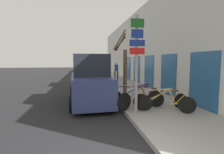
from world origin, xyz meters
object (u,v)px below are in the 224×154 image
at_px(bicycle_2, 140,97).
at_px(street_tree, 124,67).
at_px(pedestrian_near, 116,70).
at_px(bicycle_0, 163,102).
at_px(bicycle_3, 135,97).
at_px(parked_car_0, 90,82).
at_px(signpost, 137,60).
at_px(bicycle_1, 163,100).
at_px(parked_car_1, 88,73).

height_order(bicycle_2, street_tree, street_tree).
relative_size(bicycle_2, pedestrian_near, 1.27).
distance_m(bicycle_0, bicycle_2, 1.04).
xyz_separation_m(bicycle_2, street_tree, (-0.14, 2.30, 1.17)).
distance_m(bicycle_3, parked_car_0, 2.42).
height_order(signpost, bicycle_2, signpost).
height_order(bicycle_0, parked_car_0, parked_car_0).
xyz_separation_m(bicycle_0, street_tree, (-0.79, 3.11, 1.21)).
bearing_deg(bicycle_0, bicycle_1, 0.80).
distance_m(bicycle_1, parked_car_1, 8.46).
xyz_separation_m(parked_car_0, street_tree, (1.89, 0.71, 0.66)).
bearing_deg(street_tree, bicycle_0, -75.72).
xyz_separation_m(bicycle_2, parked_car_1, (-1.92, 7.47, 0.48)).
height_order(bicycle_1, street_tree, street_tree).
relative_size(bicycle_0, parked_car_0, 0.45).
relative_size(pedestrian_near, street_tree, 0.49).
bearing_deg(bicycle_3, bicycle_2, -115.72).
height_order(bicycle_0, street_tree, street_tree).
relative_size(bicycle_0, bicycle_3, 0.91).
bearing_deg(pedestrian_near, parked_car_0, -113.68).
bearing_deg(bicycle_3, signpost, -177.96).
relative_size(bicycle_2, parked_car_0, 0.48).
bearing_deg(bicycle_2, parked_car_0, 22.75).
relative_size(bicycle_1, bicycle_2, 0.97).
distance_m(bicycle_1, bicycle_3, 1.17).
bearing_deg(signpost, bicycle_3, 74.00).
bearing_deg(bicycle_2, street_tree, -25.72).
xyz_separation_m(bicycle_1, bicycle_2, (-0.80, 0.52, 0.05)).
bearing_deg(signpost, bicycle_2, 60.69).
xyz_separation_m(bicycle_0, bicycle_3, (-0.81, 0.96, 0.01)).
xyz_separation_m(signpost, parked_car_1, (-1.51, 8.20, -1.10)).
bearing_deg(pedestrian_near, signpost, -102.56).
height_order(bicycle_2, parked_car_0, parked_car_0).
xyz_separation_m(bicycle_1, parked_car_1, (-2.72, 8.00, 0.53)).
relative_size(parked_car_0, parked_car_1, 0.99).
distance_m(bicycle_2, bicycle_3, 0.22).
xyz_separation_m(parked_car_1, street_tree, (1.78, -5.17, 0.69)).
distance_m(parked_car_0, street_tree, 2.13).
bearing_deg(street_tree, parked_car_0, -159.50).
xyz_separation_m(bicycle_3, parked_car_0, (-1.87, 1.44, 0.54)).
distance_m(bicycle_3, pedestrian_near, 10.93).
xyz_separation_m(bicycle_1, parked_car_0, (-2.83, 2.11, 0.56)).
distance_m(signpost, parked_car_0, 3.03).
distance_m(signpost, bicycle_3, 1.85).
distance_m(signpost, street_tree, 3.07).
bearing_deg(street_tree, bicycle_3, -90.55).
bearing_deg(parked_car_1, pedestrian_near, 46.07).
bearing_deg(pedestrian_near, bicycle_0, -97.38).
bearing_deg(parked_car_1, bicycle_1, -73.99).
bearing_deg(bicycle_1, bicycle_2, 52.71).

